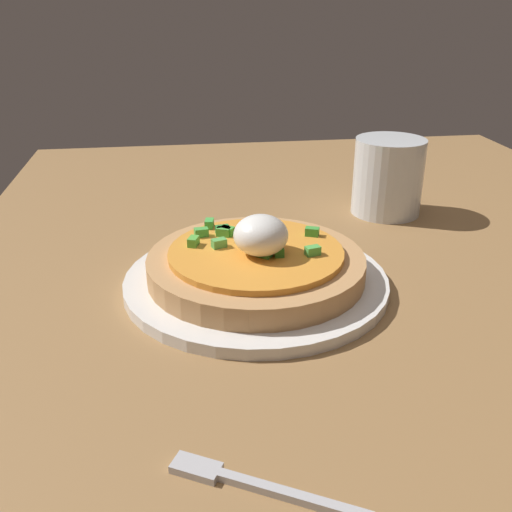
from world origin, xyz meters
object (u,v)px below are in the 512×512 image
Objects in this scene: cup_near at (388,179)px; fork at (250,484)px; pizza at (256,261)px; plate at (256,281)px.

cup_near reaches higher than fork.
fork is at bearing -28.60° from cup_near.
pizza is 25.40cm from cup_near.
fork is (40.76, -22.22, -4.03)cm from cup_near.
cup_near is (-17.27, 18.51, 3.76)cm from plate.
plate is 2.64× the size of cup_near.
pizza is (0.05, 0.01, 2.02)cm from plate.
pizza reaches higher than fork.
fork is (23.44, -3.72, -2.30)cm from pizza.
plate reaches higher than fork.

